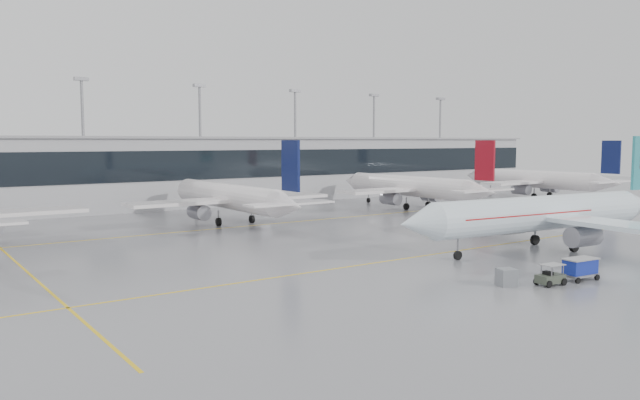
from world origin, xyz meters
TOP-DOWN VIEW (x-y plane):
  - ground at (0.00, 0.00)m, footprint 320.00×320.00m
  - taxi_line_main at (0.00, 0.00)m, footprint 120.00×0.25m
  - taxi_line_north at (0.00, 30.00)m, footprint 120.00×0.25m
  - taxi_line_cross at (-30.00, 15.00)m, footprint 0.25×60.00m
  - terminal at (0.00, 62.00)m, footprint 180.00×15.00m
  - terminal_glass at (0.00, 54.45)m, footprint 180.00×0.20m
  - terminal_roof at (0.00, 62.00)m, footprint 182.00×16.00m
  - light_masts at (0.00, 68.00)m, footprint 156.40×1.00m
  - air_canada_jet at (17.99, -4.76)m, footprint 38.25×31.18m
  - parked_jet_c at (-0.00, 33.69)m, footprint 29.64×36.96m
  - parked_jet_d at (35.00, 33.69)m, footprint 29.64×36.96m
  - parked_jet_e at (70.00, 33.69)m, footprint 29.64×36.96m
  - baggage_tug at (3.58, -15.20)m, footprint 3.52×1.67m
  - baggage_cart at (7.16, -15.56)m, footprint 3.17×1.98m
  - gse_unit at (0.49, -13.31)m, footprint 1.73×1.67m

SIDE VIEW (x-z plane):
  - ground at x=0.00m, z-range 0.00..0.00m
  - taxi_line_main at x=0.00m, z-range 0.00..0.01m
  - taxi_line_north at x=0.00m, z-range 0.00..0.01m
  - taxi_line_cross at x=-30.00m, z-range 0.00..0.01m
  - baggage_tug at x=3.58m, z-range -0.25..1.44m
  - gse_unit at x=0.49m, z-range 0.00..1.38m
  - baggage_cart at x=7.16m, z-range 0.16..2.02m
  - parked_jet_c at x=0.00m, z-range -2.15..9.57m
  - parked_jet_d at x=35.00m, z-range -2.15..9.57m
  - parked_jet_e at x=70.00m, z-range -2.15..9.57m
  - air_canada_jet at x=17.99m, z-range -2.21..9.98m
  - terminal at x=0.00m, z-range 0.00..12.00m
  - terminal_glass at x=0.00m, z-range 5.00..10.00m
  - terminal_roof at x=0.00m, z-range 12.00..12.40m
  - light_masts at x=0.00m, z-range 2.04..24.64m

